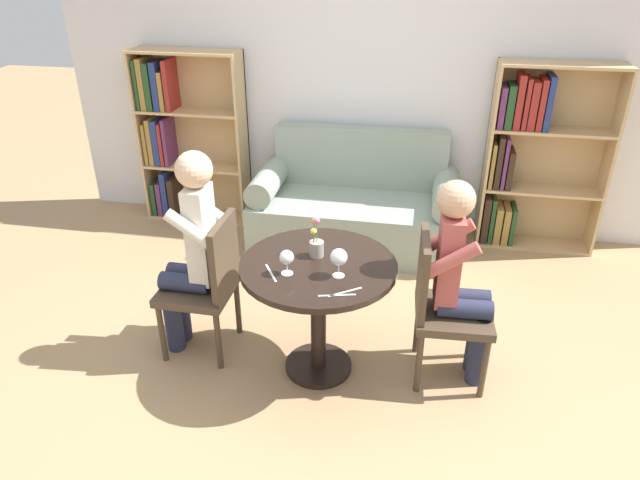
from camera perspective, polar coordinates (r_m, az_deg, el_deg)
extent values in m
plane|color=tan|center=(3.54, -0.15, -12.59)|extent=(16.00, 16.00, 0.00)
cube|color=silver|center=(4.84, 4.62, 16.49)|extent=(5.20, 0.05, 2.70)
cylinder|color=black|center=(3.13, -0.17, -2.65)|extent=(0.87, 0.87, 0.03)
cylinder|color=black|center=(3.32, -0.16, -7.84)|extent=(0.09, 0.09, 0.66)
cylinder|color=black|center=(3.53, -0.15, -12.41)|extent=(0.40, 0.40, 0.03)
cube|color=gray|center=(4.76, 3.45, 1.77)|extent=(1.66, 0.80, 0.42)
cube|color=gray|center=(4.87, 4.11, 8.27)|extent=(1.44, 0.16, 0.50)
cylinder|color=gray|center=(4.76, -5.14, 5.94)|extent=(0.22, 0.72, 0.22)
cylinder|color=gray|center=(4.60, 12.54, 4.58)|extent=(0.22, 0.72, 0.22)
cube|color=tan|center=(5.30, -12.04, 10.28)|extent=(0.93, 0.02, 1.50)
cube|color=tan|center=(5.37, -17.09, 9.91)|extent=(0.02, 0.28, 1.50)
cube|color=tan|center=(5.03, -7.73, 9.69)|extent=(0.02, 0.28, 1.50)
cube|color=tan|center=(5.45, -11.77, 2.45)|extent=(0.88, 0.28, 0.02)
cube|color=tan|center=(5.26, -12.29, 7.29)|extent=(0.88, 0.28, 0.02)
cube|color=tan|center=(5.11, -12.85, 12.46)|extent=(0.88, 0.28, 0.02)
cube|color=tan|center=(5.01, -13.47, 17.88)|extent=(0.88, 0.28, 0.02)
cube|color=#234723|center=(5.54, -15.87, 4.25)|extent=(0.04, 0.23, 0.31)
cube|color=#602D5B|center=(5.51, -15.35, 4.25)|extent=(0.04, 0.23, 0.31)
cube|color=navy|center=(5.47, -14.89, 4.70)|extent=(0.05, 0.23, 0.41)
cube|color=#332319|center=(5.46, -14.22, 4.39)|extent=(0.05, 0.23, 0.36)
cube|color=olive|center=(5.36, -16.64, 9.36)|extent=(0.03, 0.23, 0.37)
cube|color=olive|center=(5.34, -16.21, 9.56)|extent=(0.04, 0.23, 0.41)
cube|color=navy|center=(5.31, -15.69, 9.53)|extent=(0.05, 0.23, 0.40)
cube|color=maroon|center=(5.30, -15.20, 9.39)|extent=(0.03, 0.23, 0.38)
cube|color=#602D5B|center=(5.27, -14.81, 9.58)|extent=(0.03, 0.23, 0.42)
cube|color=#234723|center=(5.23, -17.44, 14.70)|extent=(0.03, 0.23, 0.41)
cube|color=olive|center=(5.21, -16.98, 14.78)|extent=(0.05, 0.23, 0.43)
cube|color=#234723|center=(5.19, -16.40, 14.61)|extent=(0.05, 0.23, 0.39)
cube|color=navy|center=(5.16, -15.74, 14.69)|extent=(0.05, 0.23, 0.40)
cube|color=olive|center=(5.15, -15.16, 14.28)|extent=(0.04, 0.23, 0.32)
cube|color=maroon|center=(5.12, -14.69, 14.81)|extent=(0.04, 0.23, 0.42)
cube|color=tan|center=(5.01, 21.46, 7.91)|extent=(0.93, 0.02, 1.50)
cube|color=tan|center=(4.82, 16.39, 7.98)|extent=(0.02, 0.28, 1.50)
cube|color=tan|center=(5.00, 26.78, 6.79)|extent=(0.02, 0.28, 1.50)
cube|color=tan|center=(5.17, 20.27, -0.26)|extent=(0.88, 0.28, 0.02)
cube|color=tan|center=(4.97, 21.19, 4.76)|extent=(0.88, 0.28, 0.02)
cube|color=tan|center=(4.81, 22.20, 10.14)|extent=(0.88, 0.28, 0.02)
cube|color=tan|center=(4.70, 23.30, 15.83)|extent=(0.88, 0.28, 0.02)
cube|color=#332319|center=(5.01, 16.19, 2.24)|extent=(0.05, 0.23, 0.40)
cube|color=#234723|center=(5.02, 16.76, 2.14)|extent=(0.03, 0.23, 0.39)
cube|color=olive|center=(5.04, 17.29, 1.70)|extent=(0.05, 0.23, 0.32)
cube|color=olive|center=(5.05, 18.02, 1.61)|extent=(0.05, 0.23, 0.31)
cube|color=#234723|center=(5.06, 18.61, 1.58)|extent=(0.04, 0.23, 0.32)
cube|color=olive|center=(4.83, 16.79, 7.34)|extent=(0.03, 0.23, 0.37)
cube|color=#332319|center=(4.83, 17.40, 7.61)|extent=(0.04, 0.23, 0.43)
cube|color=#602D5B|center=(4.84, 17.94, 7.49)|extent=(0.03, 0.23, 0.42)
cube|color=#332319|center=(4.86, 18.39, 6.85)|extent=(0.04, 0.23, 0.31)
cube|color=#602D5B|center=(4.70, 17.66, 12.66)|extent=(0.04, 0.23, 0.32)
cube|color=#234723|center=(4.70, 18.39, 12.66)|extent=(0.05, 0.23, 0.33)
cube|color=maroon|center=(4.70, 19.21, 13.03)|extent=(0.05, 0.23, 0.41)
cube|color=maroon|center=(4.71, 19.84, 12.80)|extent=(0.03, 0.23, 0.39)
cube|color=maroon|center=(4.72, 20.44, 12.60)|extent=(0.05, 0.23, 0.36)
cube|color=maroon|center=(4.73, 21.16, 12.63)|extent=(0.04, 0.23, 0.38)
cube|color=navy|center=(4.74, 21.80, 12.69)|extent=(0.04, 0.23, 0.41)
cylinder|color=#473828|center=(3.86, -13.27, -5.93)|extent=(0.04, 0.04, 0.40)
cylinder|color=#473828|center=(3.60, -15.51, -8.99)|extent=(0.04, 0.04, 0.40)
cylinder|color=#473828|center=(3.74, -8.22, -6.63)|extent=(0.04, 0.04, 0.40)
cylinder|color=#473828|center=(3.47, -10.12, -9.88)|extent=(0.04, 0.04, 0.40)
cube|color=#473828|center=(3.54, -12.14, -4.84)|extent=(0.42, 0.42, 0.05)
cube|color=#473828|center=(3.34, -9.55, -1.63)|extent=(0.04, 0.38, 0.45)
cylinder|color=#473828|center=(3.35, 16.09, -12.23)|extent=(0.04, 0.04, 0.40)
cylinder|color=#473828|center=(3.63, 15.41, -8.63)|extent=(0.04, 0.04, 0.40)
cylinder|color=#473828|center=(3.31, 9.85, -12.02)|extent=(0.04, 0.04, 0.40)
cylinder|color=#473828|center=(3.59, 9.72, -8.38)|extent=(0.04, 0.04, 0.40)
cube|color=#473828|center=(3.33, 13.18, -7.20)|extent=(0.44, 0.44, 0.05)
cube|color=#473828|center=(3.18, 10.26, -3.35)|extent=(0.06, 0.38, 0.45)
cylinder|color=#282D47|center=(3.75, -13.79, -6.66)|extent=(0.11, 0.11, 0.45)
cylinder|color=#282D47|center=(3.67, -14.48, -7.61)|extent=(0.11, 0.11, 0.45)
cylinder|color=#282D47|center=(3.56, -12.67, -3.26)|extent=(0.30, 0.11, 0.11)
cylinder|color=#282D47|center=(3.47, -13.36, -4.17)|extent=(0.30, 0.11, 0.11)
cube|color=silver|center=(3.33, -11.82, 0.49)|extent=(0.12, 0.20, 0.59)
cylinder|color=silver|center=(3.40, -11.14, 3.04)|extent=(0.29, 0.07, 0.23)
cylinder|color=silver|center=(3.18, -12.89, 1.01)|extent=(0.29, 0.07, 0.23)
sphere|color=beige|center=(3.17, -12.52, 6.89)|extent=(0.21, 0.21, 0.21)
cylinder|color=#282D47|center=(3.43, 15.58, -10.55)|extent=(0.11, 0.11, 0.45)
cylinder|color=#282D47|center=(3.52, 15.37, -9.44)|extent=(0.11, 0.11, 0.45)
cylinder|color=#282D47|center=(3.26, 14.27, -6.69)|extent=(0.31, 0.13, 0.11)
cylinder|color=#282D47|center=(3.35, 14.09, -5.62)|extent=(0.31, 0.13, 0.11)
cube|color=#B2514C|center=(3.15, 12.76, -2.02)|extent=(0.13, 0.21, 0.52)
cylinder|color=#B2514C|center=(2.99, 13.09, -2.00)|extent=(0.29, 0.09, 0.23)
cylinder|color=#B2514C|center=(3.23, 12.73, 0.37)|extent=(0.29, 0.09, 0.23)
sphere|color=tan|center=(2.99, 13.47, 3.99)|extent=(0.20, 0.20, 0.20)
cylinder|color=white|center=(3.03, -3.31, -3.33)|extent=(0.06, 0.06, 0.00)
cylinder|color=white|center=(3.02, -3.32, -2.77)|extent=(0.01, 0.01, 0.06)
sphere|color=white|center=(2.98, -3.36, -1.73)|extent=(0.08, 0.08, 0.08)
sphere|color=beige|center=(2.99, -3.35, -1.89)|extent=(0.06, 0.06, 0.06)
cylinder|color=white|center=(3.01, 1.86, -3.57)|extent=(0.06, 0.06, 0.00)
cylinder|color=white|center=(2.99, 1.87, -2.93)|extent=(0.01, 0.01, 0.07)
sphere|color=white|center=(2.95, 1.89, -1.71)|extent=(0.09, 0.09, 0.09)
sphere|color=#E58E75|center=(2.96, 1.89, -1.90)|extent=(0.07, 0.07, 0.07)
cylinder|color=#9E9384|center=(3.17, -0.34, -0.89)|extent=(0.08, 0.08, 0.09)
cylinder|color=#4C7A42|center=(3.14, -0.54, 0.94)|extent=(0.01, 0.01, 0.12)
sphere|color=#E07F4C|center=(3.12, -0.55, 1.89)|extent=(0.04, 0.04, 0.04)
cylinder|color=#4C7A42|center=(3.12, -0.31, 0.87)|extent=(0.00, 0.01, 0.13)
sphere|color=#D16684|center=(3.10, -0.31, 1.91)|extent=(0.04, 0.04, 0.04)
cylinder|color=#4C7A42|center=(3.12, -0.65, 0.31)|extent=(0.01, 0.01, 0.07)
sphere|color=#EACC4C|center=(3.11, -0.65, 0.89)|extent=(0.04, 0.04, 0.04)
cube|color=silver|center=(3.04, -4.93, -3.30)|extent=(0.11, 0.17, 0.00)
cube|color=silver|center=(2.85, 1.70, -5.54)|extent=(0.19, 0.06, 0.00)
cube|color=silver|center=(2.88, 2.52, -5.22)|extent=(0.16, 0.12, 0.00)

